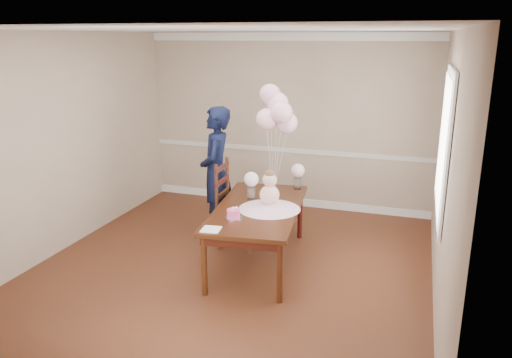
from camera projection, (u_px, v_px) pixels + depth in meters
name	position (u px, v px, depth m)	size (l,w,h in m)	color
floor	(231.00, 269.00, 5.85)	(4.50, 5.00, 0.00)	#39190E
ceiling	(227.00, 29.00, 5.11)	(4.50, 5.00, 0.02)	white
wall_back	(287.00, 122.00, 7.76)	(4.50, 0.02, 2.70)	tan
wall_front	(88.00, 244.00, 3.20)	(4.50, 0.02, 2.70)	tan
wall_left	(59.00, 144.00, 6.16)	(0.02, 5.00, 2.70)	tan
wall_right	(447.00, 175.00, 4.80)	(0.02, 5.00, 2.70)	tan
chair_rail_trim	(286.00, 150.00, 7.88)	(4.50, 0.02, 0.07)	silver
crown_molding	(288.00, 37.00, 7.40)	(4.50, 0.02, 0.12)	white
baseboard_trim	(286.00, 201.00, 8.11)	(4.50, 0.02, 0.12)	white
window_frame	(445.00, 144.00, 5.21)	(0.02, 1.66, 1.56)	white
window_blinds	(443.00, 144.00, 5.21)	(0.01, 1.50, 1.40)	white
dining_table_top	(258.00, 209.00, 5.84)	(0.95, 1.90, 0.05)	black
table_apron	(258.00, 214.00, 5.86)	(0.85, 1.80, 0.09)	black
table_leg_fl	(204.00, 266.00, 5.20)	(0.07, 0.07, 0.66)	black
table_leg_fr	(280.00, 273.00, 5.04)	(0.07, 0.07, 0.66)	black
table_leg_bl	(242.00, 210.00, 6.84)	(0.07, 0.07, 0.66)	black
table_leg_br	(300.00, 214.00, 6.69)	(0.07, 0.07, 0.66)	black
baby_skirt	(269.00, 205.00, 5.75)	(0.72, 0.72, 0.09)	#EAADC7
baby_torso	(269.00, 195.00, 5.72)	(0.23, 0.23, 0.23)	#FFA1BB
baby_head	(270.00, 180.00, 5.67)	(0.16, 0.16, 0.16)	beige
baby_hair	(270.00, 175.00, 5.65)	(0.11, 0.11, 0.11)	brown
cake_platter	(233.00, 218.00, 5.47)	(0.21, 0.21, 0.01)	silver
birthday_cake	(233.00, 213.00, 5.46)	(0.14, 0.14, 0.09)	#E1477B
cake_flower_a	(233.00, 208.00, 5.44)	(0.03, 0.03, 0.03)	white
cake_flower_b	(236.00, 208.00, 5.45)	(0.03, 0.03, 0.03)	white
rose_vase_near	(251.00, 193.00, 6.11)	(0.09, 0.09, 0.15)	white
roses_near	(251.00, 179.00, 6.06)	(0.18, 0.18, 0.18)	#F7CFE1
rose_vase_far	(297.00, 183.00, 6.51)	(0.09, 0.09, 0.15)	silver
roses_far	(298.00, 171.00, 6.46)	(0.18, 0.18, 0.18)	silver
napkin	(211.00, 229.00, 5.14)	(0.19, 0.19, 0.01)	white
balloon_weight	(274.00, 193.00, 6.31)	(0.04, 0.04, 0.02)	#B8B9BD
balloon_a	(267.00, 119.00, 6.07)	(0.27, 0.27, 0.27)	#FFB4C8
balloon_b	(282.00, 112.00, 5.96)	(0.27, 0.27, 0.27)	#FFB4CD
balloon_c	(277.00, 103.00, 6.08)	(0.27, 0.27, 0.27)	#FFB4D5
balloon_d	(270.00, 95.00, 6.09)	(0.27, 0.27, 0.27)	#DF9EB4
balloon_e	(287.00, 123.00, 6.10)	(0.27, 0.27, 0.27)	#FFB4D7
balloon_ribbon_a	(270.00, 163.00, 6.21)	(0.00, 0.00, 0.80)	white
balloon_ribbon_b	(277.00, 160.00, 6.15)	(0.00, 0.00, 0.89)	white
balloon_ribbon_c	(275.00, 154.00, 6.21)	(0.00, 0.00, 0.99)	white
balloon_ribbon_d	(272.00, 150.00, 6.22)	(0.00, 0.00, 1.08)	silver
balloon_ribbon_e	(280.00, 164.00, 6.23)	(0.00, 0.00, 0.75)	white
dining_chair_seat	(239.00, 210.00, 6.39)	(0.48, 0.48, 0.05)	#35120E
chair_leg_fl	(219.00, 232.00, 6.34)	(0.04, 0.04, 0.47)	#3E1911
chair_leg_fr	(249.00, 236.00, 6.23)	(0.04, 0.04, 0.47)	#3E2411
chair_leg_bl	(230.00, 221.00, 6.70)	(0.04, 0.04, 0.47)	#34140E
chair_leg_br	(258.00, 225.00, 6.59)	(0.04, 0.04, 0.47)	#3C1710
chair_back_post_l	(216.00, 189.00, 6.19)	(0.04, 0.04, 0.62)	#33180E
chair_back_post_r	(227.00, 180.00, 6.55)	(0.04, 0.04, 0.62)	#37180F
chair_slat_low	(222.00, 194.00, 6.40)	(0.03, 0.44, 0.05)	#321C0D
chair_slat_mid	(222.00, 181.00, 6.36)	(0.03, 0.44, 0.05)	#37110F
chair_slat_top	(222.00, 168.00, 6.31)	(0.03, 0.44, 0.05)	black
woman	(216.00, 172.00, 6.69)	(0.64, 0.43, 1.76)	black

